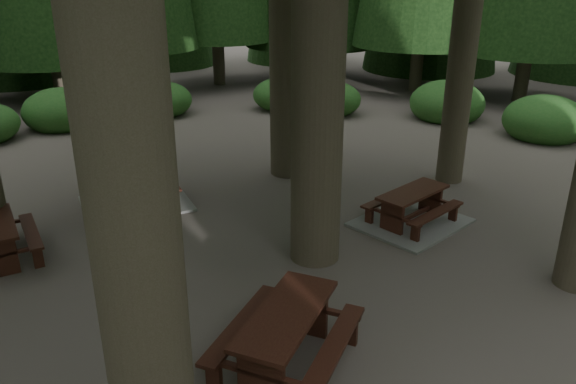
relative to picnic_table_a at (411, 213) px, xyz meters
name	(u,v)px	position (x,y,z in m)	size (l,w,h in m)	color
ground	(279,272)	(-3.14, -0.49, -0.22)	(80.00, 80.00, 0.00)	#4F4840
picnic_table_a	(411,213)	(0.00, 0.00, 0.00)	(2.42, 2.17, 0.69)	gray
picnic_table_c	(135,194)	(-4.54, 3.44, 0.02)	(2.22, 1.86, 0.73)	gray
picnic_table_e	(286,330)	(-4.10, -2.61, 0.31)	(2.36, 2.32, 0.80)	#371510
shrub_ring	(295,225)	(-2.44, 0.26, 0.18)	(23.86, 24.64, 1.49)	#266322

